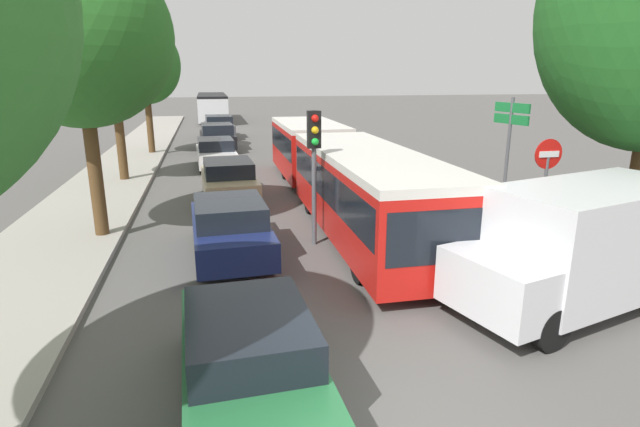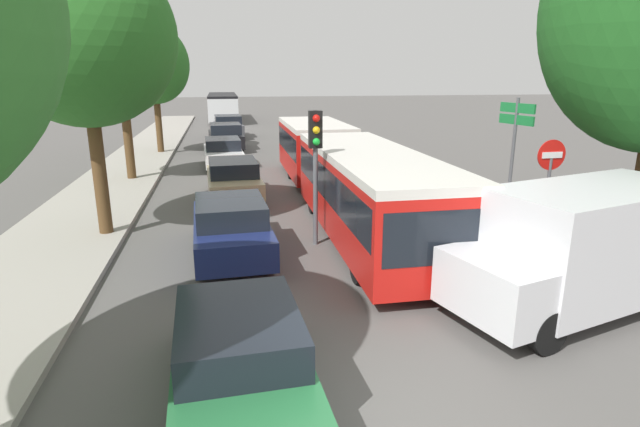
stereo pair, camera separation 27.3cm
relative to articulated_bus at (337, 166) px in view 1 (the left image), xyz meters
The scene contains 16 objects.
kerb_strip_left 14.14m from the articulated_bus, 124.88° to the left, with size 3.20×54.79×0.14m, color #9E998E.
articulated_bus is the anchor object (origin of this frame).
city_bus_rear 34.13m from the articulated_bus, 95.93° to the left, with size 2.60×11.57×2.49m.
queued_car_green 10.48m from the articulated_bus, 110.64° to the right, with size 1.82×3.98×1.36m.
queued_car_navy 5.50m from the articulated_bus, 132.13° to the right, with size 1.88×4.11×1.41m.
queued_car_tan 3.87m from the articulated_bus, 154.45° to the left, with size 1.90×4.14×1.42m.
queued_car_white 9.01m from the articulated_bus, 114.63° to the left, with size 1.86×4.07×1.39m.
queued_car_black 14.55m from the articulated_bus, 104.10° to the left, with size 2.04×4.47×1.53m.
queued_car_graphite 20.35m from the articulated_bus, 99.31° to the left, with size 2.07×4.52×1.54m.
white_van 8.57m from the articulated_bus, 72.10° to the right, with size 5.34×3.19×2.31m.
traffic_light 4.09m from the articulated_bus, 112.74° to the right, with size 0.33×0.36×3.40m.
no_entry_sign 6.65m from the articulated_bus, 57.01° to the right, with size 0.70×0.08×2.82m.
direction_sign_post 5.38m from the articulated_bus, 24.14° to the right, with size 0.30×1.39×3.60m.
tree_left_mid 8.09m from the articulated_bus, 163.86° to the right, with size 4.48×4.48×7.32m.
tree_left_far 9.78m from the articulated_bus, 142.83° to the left, with size 3.47×3.47×5.84m.
tree_left_distant 15.24m from the articulated_bus, 118.63° to the left, with size 3.71×3.71×6.84m.
Camera 1 is at (-2.16, -4.74, 4.23)m, focal length 28.00 mm.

